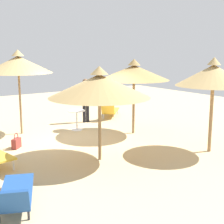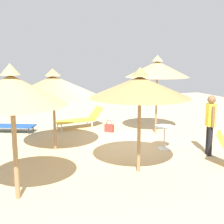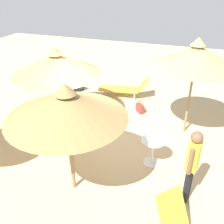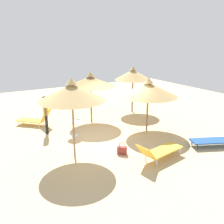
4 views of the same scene
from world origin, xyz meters
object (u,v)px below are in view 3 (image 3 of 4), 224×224
lounge_chair_back (125,88)px  handbag (140,108)px  parasol_umbrella_far_right (56,64)px  parasol_umbrella_far_left (196,56)px  lounge_chair_edge (64,79)px  person_standing_front (192,163)px  parasol_umbrella_near_left (66,106)px  side_table_round (153,147)px

lounge_chair_back → handbag: 1.40m
parasol_umbrella_far_right → lounge_chair_back: (1.43, 2.56, -1.63)m
parasol_umbrella_far_left → lounge_chair_back: bearing=143.7°
parasol_umbrella_far_right → lounge_chair_edge: bearing=117.1°
parasol_umbrella_far_left → lounge_chair_back: size_ratio=1.45×
parasol_umbrella_far_right → person_standing_front: 4.76m
parasol_umbrella_near_left → lounge_chair_back: (-0.26, 5.09, -1.77)m
parasol_umbrella_far_left → person_standing_front: 3.14m
person_standing_front → parasol_umbrella_far_right: bearing=153.7°
person_standing_front → parasol_umbrella_near_left: bearing=-169.5°
parasol_umbrella_far_left → lounge_chair_edge: 6.12m
parasol_umbrella_far_right → side_table_round: (3.23, -1.11, -1.50)m
parasol_umbrella_near_left → side_table_round: (1.54, 1.42, -1.64)m
parasol_umbrella_far_right → handbag: size_ratio=5.58×
parasol_umbrella_near_left → parasol_umbrella_far_left: 3.96m
lounge_chair_back → side_table_round: size_ratio=2.75×
parasol_umbrella_far_right → parasol_umbrella_far_left: (3.92, 0.73, 0.42)m
person_standing_front → side_table_round: person_standing_front is taller
handbag → side_table_round: 2.78m
parasol_umbrella_far_right → lounge_chair_edge: 3.58m
parasol_umbrella_near_left → handbag: size_ratio=5.45×
parasol_umbrella_near_left → lounge_chair_back: size_ratio=1.29×
lounge_chair_back → side_table_round: (1.80, -3.67, 0.13)m
side_table_round → lounge_chair_edge: bearing=140.0°
parasol_umbrella_near_left → lounge_chair_edge: bearing=120.4°
lounge_chair_edge → lounge_chair_back: bearing=-5.0°
parasol_umbrella_far_right → person_standing_front: (4.18, -2.07, -0.99)m
parasol_umbrella_far_left → lounge_chair_edge: (-5.36, 2.08, -2.11)m
parasol_umbrella_near_left → parasol_umbrella_far_left: size_ratio=0.89×
parasol_umbrella_far_right → lounge_chair_back: bearing=60.8°
side_table_round → parasol_umbrella_far_right: bearing=161.0°
lounge_chair_edge → handbag: 3.98m
parasol_umbrella_far_left → side_table_round: parasol_umbrella_far_left is taller
lounge_chair_edge → handbag: size_ratio=4.41×
parasol_umbrella_far_right → lounge_chair_edge: size_ratio=1.27×
parasol_umbrella_far_left → parasol_umbrella_far_right: bearing=-169.4°
parasol_umbrella_near_left → parasol_umbrella_far_left: bearing=55.6°
person_standing_front → side_table_round: 1.44m
lounge_chair_back → person_standing_front: person_standing_front is taller
lounge_chair_back → person_standing_front: (2.74, -4.63, 0.64)m
parasol_umbrella_far_left → person_standing_front: size_ratio=1.65×
lounge_chair_edge → side_table_round: bearing=-40.0°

